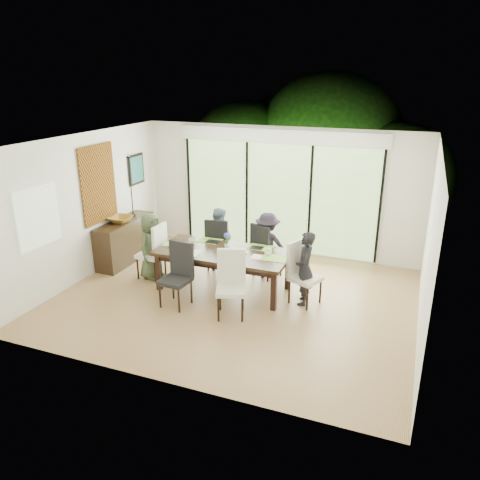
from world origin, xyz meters
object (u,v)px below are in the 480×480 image
(person_far_left, at_px, (219,239))
(cup_c, at_px, (268,253))
(chair_left_end, at_px, (151,250))
(person_left_end, at_px, (151,246))
(person_right_end, at_px, (305,268))
(cup_a, at_px, (192,241))
(laptop, at_px, (178,246))
(chair_far_right, at_px, (268,250))
(chair_near_left, at_px, (175,276))
(cup_b, at_px, (229,252))
(table_top, at_px, (223,253))
(chair_far_left, at_px, (219,243))
(sideboard, at_px, (125,241))
(person_far_right, at_px, (267,245))
(chair_near_right, at_px, (231,285))
(bowl, at_px, (121,219))
(vase, at_px, (227,247))
(chair_right_end, at_px, (306,274))

(person_far_left, bearing_deg, cup_c, 161.01)
(chair_left_end, height_order, person_left_end, person_left_end)
(person_right_end, distance_m, cup_a, 2.19)
(laptop, bearing_deg, chair_far_right, -15.74)
(chair_left_end, height_order, chair_near_left, same)
(cup_b, bearing_deg, table_top, 146.31)
(chair_left_end, distance_m, chair_far_left, 1.35)
(chair_far_right, distance_m, sideboard, 3.00)
(person_far_left, height_order, cup_b, person_far_left)
(chair_near_left, distance_m, cup_a, 1.07)
(person_far_left, bearing_deg, chair_near_left, 99.61)
(person_far_left, distance_m, cup_a, 0.74)
(chair_left_end, relative_size, person_far_right, 0.85)
(chair_far_right, xyz_separation_m, chair_near_right, (-0.05, -1.72, 0.00))
(person_right_end, bearing_deg, cup_c, -105.14)
(cup_a, bearing_deg, sideboard, 167.70)
(cup_a, xyz_separation_m, sideboard, (-1.73, 0.38, -0.35))
(person_left_end, distance_m, cup_a, 0.81)
(sideboard, relative_size, bowl, 3.36)
(person_far_left, xyz_separation_m, person_far_right, (1.00, 0.00, 0.00))
(chair_far_left, xyz_separation_m, person_far_left, (0.00, -0.02, 0.09))
(laptop, height_order, cup_b, cup_b)
(person_left_end, relative_size, person_right_end, 1.00)
(chair_left_end, height_order, chair_far_left, same)
(chair_left_end, relative_size, cup_a, 8.87)
(chair_near_left, relative_size, person_far_right, 0.85)
(person_far_left, height_order, person_far_right, same)
(person_far_right, bearing_deg, person_left_end, 10.93)
(cup_b, relative_size, cup_c, 0.81)
(vase, bearing_deg, chair_near_right, -63.94)
(cup_b, bearing_deg, sideboard, 166.34)
(table_top, bearing_deg, person_far_right, 56.47)
(person_right_end, relative_size, cup_c, 10.40)
(chair_far_right, xyz_separation_m, cup_b, (-0.40, -0.95, 0.24))
(person_left_end, relative_size, cup_b, 12.90)
(table_top, xyz_separation_m, cup_b, (0.15, -0.10, 0.08))
(chair_left_end, bearing_deg, table_top, 91.00)
(chair_near_right, distance_m, cup_c, 1.04)
(chair_far_left, xyz_separation_m, bowl, (-1.98, -0.42, 0.39))
(table_top, bearing_deg, person_far_left, 118.47)
(chair_right_end, relative_size, person_right_end, 0.85)
(table_top, distance_m, chair_far_right, 1.03)
(person_right_end, bearing_deg, bowl, -103.01)
(chair_far_left, xyz_separation_m, cup_b, (0.60, -0.95, 0.24))
(chair_far_left, distance_m, chair_near_left, 1.72)
(chair_near_left, xyz_separation_m, chair_near_right, (1.00, 0.00, 0.00))
(chair_left_end, bearing_deg, chair_far_right, 113.52)
(chair_right_end, bearing_deg, chair_far_right, 70.68)
(chair_left_end, bearing_deg, laptop, 82.26)
(chair_right_end, relative_size, chair_near_left, 1.00)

